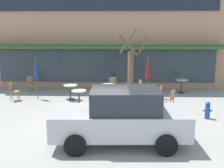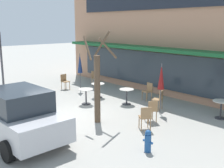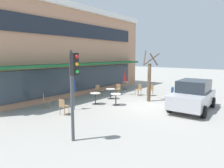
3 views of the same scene
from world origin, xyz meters
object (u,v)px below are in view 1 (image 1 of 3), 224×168
Objects in this scene: cafe_table_by_tree at (182,84)px; cafe_table_mid_patio at (79,96)px; patio_umbrella_cream_folded at (36,68)px; cafe_table_near_wall at (108,89)px; cafe_table_streetside at (70,90)px; cafe_chair_1 at (170,98)px; cafe_chair_4 at (31,83)px; patio_umbrella_green_folded at (148,68)px; cafe_chair_5 at (13,90)px; parked_sedan at (121,117)px; cafe_chair_3 at (112,84)px; fire_hydrant at (208,110)px; cafe_chair_2 at (158,94)px; street_tree at (131,78)px; cafe_chair_0 at (138,87)px.

cafe_table_mid_patio is at bearing -151.29° from cafe_table_by_tree.
cafe_table_near_wall is at bearing 2.50° from patio_umbrella_cream_folded.
cafe_table_streetside is 0.85× the size of cafe_chair_1.
cafe_table_by_tree is 8.57m from cafe_chair_4.
patio_umbrella_green_folded is 2.36m from cafe_chair_1.
cafe_table_streetside is 2.86m from cafe_chair_5.
cafe_table_by_tree is 0.35× the size of patio_umbrella_green_folded.
parked_sedan is (5.19, -7.23, 0.35)m from cafe_chair_4.
cafe_chair_3 is 4.68m from cafe_chair_4.
cafe_table_streetside is 1.08× the size of fire_hydrant.
cafe_table_streetside is 4.11m from patio_umbrella_green_folded.
cafe_table_near_wall is 5.20m from fire_hydrant.
cafe_table_by_tree is 2.93m from cafe_chair_2.
cafe_chair_4 is (-3.21, 3.00, 0.01)m from cafe_table_mid_patio.
parked_sedan is at bearing -110.59° from cafe_chair_2.
cafe_chair_2 is at bearing -9.65° from cafe_table_streetside.
cafe_chair_1 is 4.18m from cafe_chair_3.
cafe_table_mid_patio is at bearing 154.35° from street_tree.
street_tree is at bearing -77.24° from cafe_chair_3.
cafe_table_streetside is at bearing -172.67° from cafe_table_near_wall.
cafe_chair_2 is 7.24m from cafe_chair_5.
patio_umbrella_green_folded is at bearing 123.92° from fire_hydrant.
cafe_chair_1 is (-1.18, -3.28, 0.01)m from cafe_table_by_tree.
cafe_chair_2 is 2.36m from street_tree.
street_tree reaches higher than cafe_table_near_wall.
fire_hydrant is (5.46, -1.64, -0.16)m from cafe_table_mid_patio.
cafe_table_mid_patio is at bearing 115.02° from parked_sedan.
cafe_chair_0 is at bearing -158.97° from cafe_table_by_tree.
cafe_chair_4 is (-4.68, 0.16, 0.00)m from cafe_chair_3.
cafe_chair_2 is at bearing -3.65° from cafe_chair_5.
patio_umbrella_cream_folded is at bearing -177.50° from cafe_table_near_wall.
patio_umbrella_cream_folded reaches higher than cafe_table_mid_patio.
cafe_chair_4 reaches higher than cafe_table_streetside.
cafe_table_streetside is 6.06m from parked_sedan.
cafe_chair_5 is at bearing 163.85° from fire_hydrant.
fire_hydrant is at bearing -16.74° from cafe_table_mid_patio.
street_tree is at bearing 170.71° from fire_hydrant.
cafe_chair_1 is at bearing -18.19° from cafe_table_streetside.
cafe_chair_4 and cafe_chair_5 have the same top height.
cafe_chair_5 reaches higher than cafe_table_mid_patio.
parked_sedan is 3.19m from street_tree.
patio_umbrella_green_folded is 2.47× the size of cafe_chair_4.
cafe_chair_5 is 0.21× the size of parked_sedan.
parked_sedan is (-1.34, -5.78, -0.75)m from patio_umbrella_green_folded.
street_tree reaches higher than parked_sedan.
cafe_table_by_tree is 0.85× the size of cafe_chair_4.
patio_umbrella_green_folded is 2.47× the size of cafe_chair_2.
patio_umbrella_green_folded is 6.91m from cafe_chair_5.
cafe_chair_3 is (-2.29, 2.35, 0.00)m from cafe_chair_2.
cafe_chair_1 is 1.00× the size of cafe_chair_3.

